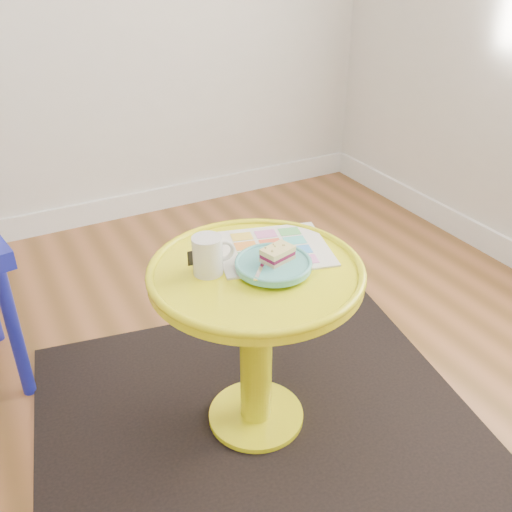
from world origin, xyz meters
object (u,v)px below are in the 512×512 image
mug (208,254)px  plate (273,265)px  side_table (256,316)px  newspaper (273,249)px

mug → plate: (0.15, -0.07, -0.04)m
side_table → mug: (-0.11, 0.04, 0.21)m
newspaper → mug: 0.21m
side_table → plate: plate is taller
plate → side_table: bearing=139.1°
side_table → mug: bearing=159.0°
newspaper → plate: 0.12m
newspaper → side_table: bearing=-126.8°
mug → plate: bearing=-18.3°
mug → plate: mug is taller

